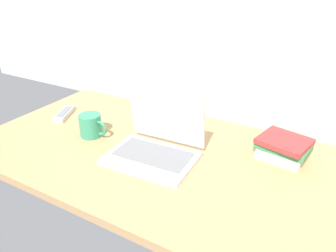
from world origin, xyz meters
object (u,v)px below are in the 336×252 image
Objects in this scene: book_stack at (283,148)px; laptop at (157,144)px; remote_control_far at (170,118)px; remote_control_near at (64,114)px; coffee_mug at (91,125)px.

laptop is at bearing -151.73° from book_stack.
remote_control_far is 0.82× the size of book_stack.
book_stack reaches higher than remote_control_far.
remote_control_near is (-0.55, 0.08, -0.03)m from laptop.
laptop is 0.46m from book_stack.
laptop is at bearing -8.34° from remote_control_near.
book_stack is (0.96, 0.14, 0.03)m from remote_control_near.
coffee_mug is at bearing -125.79° from remote_control_far.
book_stack is (0.40, 0.22, -0.01)m from laptop.
remote_control_far is at bearing 172.44° from book_stack.
laptop is 0.30m from remote_control_far.
coffee_mug is 0.79× the size of remote_control_far.
laptop is 0.31m from coffee_mug.
laptop is at bearing -70.23° from remote_control_far.
remote_control_near is at bearing -155.73° from remote_control_far.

